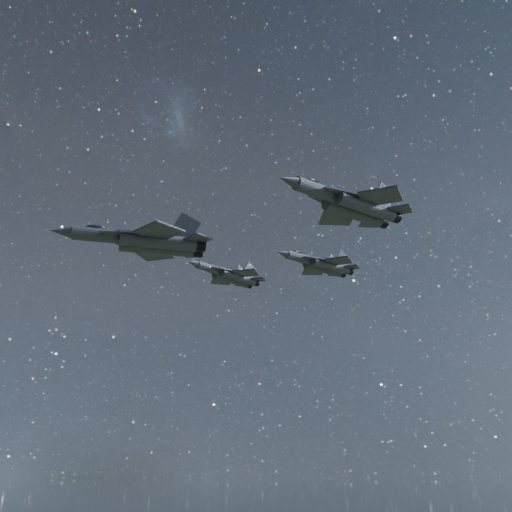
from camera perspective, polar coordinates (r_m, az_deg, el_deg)
jet_lead at (r=75.82m, az=-10.51°, el=1.40°), size 19.28×12.63×4.96m
jet_left at (r=101.53m, az=-2.57°, el=-1.84°), size 15.77×11.03×3.97m
jet_right at (r=73.11m, az=8.99°, el=4.91°), size 18.82×13.33×4.78m
jet_slot at (r=95.32m, az=6.20°, el=-0.80°), size 15.28×10.81×3.88m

